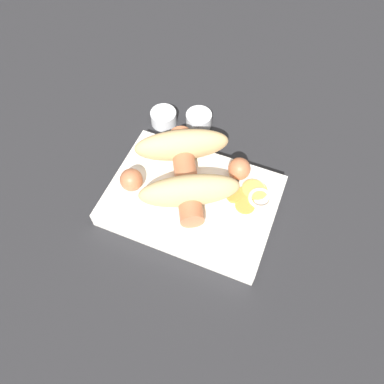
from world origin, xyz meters
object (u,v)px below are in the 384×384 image
Objects in this scene: bread_roll at (185,167)px; condiment_cup_far at (164,118)px; sausage at (186,174)px; condiment_cup_near at (199,120)px; food_tray at (192,200)px.

condiment_cup_far is at bearing 128.07° from bread_roll.
sausage is 3.86× the size of condiment_cup_near.
food_tray is 0.19m from condiment_cup_far.
bread_roll is 4.12× the size of condiment_cup_near.
sausage is 0.16m from condiment_cup_far.
condiment_cup_near is (-0.05, 0.17, -0.00)m from food_tray.
condiment_cup_near is (-0.03, 0.14, -0.05)m from bread_roll.
condiment_cup_near is 0.06m from condiment_cup_far.
bread_roll is 0.01m from sausage.
food_tray is 5.46× the size of condiment_cup_near.
food_tray is 0.04m from sausage.
bread_roll reaches higher than condiment_cup_far.
condiment_cup_near is at bearing 108.04° from food_tray.
food_tray is 5.46× the size of condiment_cup_far.
sausage is 0.15m from condiment_cup_near.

